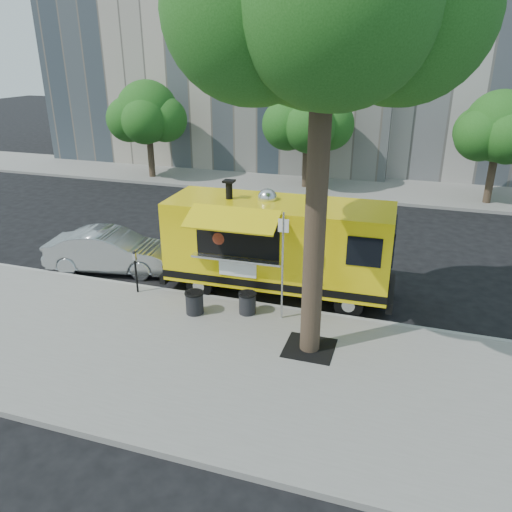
# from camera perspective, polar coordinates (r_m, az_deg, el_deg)

# --- Properties ---
(ground) EXTENTS (120.00, 120.00, 0.00)m
(ground) POSITION_cam_1_polar(r_m,az_deg,el_deg) (15.50, -1.13, -4.01)
(ground) COLOR black
(ground) RESTS_ON ground
(sidewalk) EXTENTS (60.00, 6.00, 0.15)m
(sidewalk) POSITION_cam_1_polar(r_m,az_deg,el_deg) (12.26, -7.34, -11.57)
(sidewalk) COLOR gray
(sidewalk) RESTS_ON ground
(curb) EXTENTS (60.00, 0.14, 0.16)m
(curb) POSITION_cam_1_polar(r_m,az_deg,el_deg) (14.69, -2.31, -5.27)
(curb) COLOR #999993
(curb) RESTS_ON ground
(far_sidewalk) EXTENTS (60.00, 5.00, 0.15)m
(far_sidewalk) POSITION_cam_1_polar(r_m,az_deg,el_deg) (27.86, 8.01, 7.96)
(far_sidewalk) COLOR gray
(far_sidewalk) RESTS_ON ground
(tree_well) EXTENTS (1.20, 1.20, 0.02)m
(tree_well) POSITION_cam_1_polar(r_m,az_deg,el_deg) (12.47, 6.12, -10.41)
(tree_well) COLOR black
(tree_well) RESTS_ON sidewalk
(far_tree_a) EXTENTS (3.42, 3.42, 5.36)m
(far_tree_a) POSITION_cam_1_polar(r_m,az_deg,el_deg) (29.47, -12.30, 15.78)
(far_tree_a) COLOR #33261C
(far_tree_a) RESTS_ON far_sidewalk
(far_tree_b) EXTENTS (3.60, 3.60, 5.50)m
(far_tree_b) POSITION_cam_1_polar(r_m,az_deg,el_deg) (26.60, 5.93, 15.62)
(far_tree_b) COLOR #33261C
(far_tree_b) RESTS_ON far_sidewalk
(far_tree_c) EXTENTS (3.24, 3.24, 5.21)m
(far_tree_c) POSITION_cam_1_polar(r_m,az_deg,el_deg) (25.95, 26.10, 13.13)
(far_tree_c) COLOR #33261C
(far_tree_c) RESTS_ON far_sidewalk
(sign_post) EXTENTS (0.28, 0.06, 3.00)m
(sign_post) POSITION_cam_1_polar(r_m,az_deg,el_deg) (12.97, 3.06, -0.50)
(sign_post) COLOR silver
(sign_post) RESTS_ON sidewalk
(parking_meter) EXTENTS (0.11, 0.11, 1.33)m
(parking_meter) POSITION_cam_1_polar(r_m,az_deg,el_deg) (15.18, -13.62, -1.18)
(parking_meter) COLOR black
(parking_meter) RESTS_ON sidewalk
(food_truck) EXTENTS (6.94, 3.32, 3.40)m
(food_truck) POSITION_cam_1_polar(r_m,az_deg,el_deg) (14.76, 2.41, 1.35)
(food_truck) COLOR yellow
(food_truck) RESTS_ON ground
(sedan) EXTENTS (4.46, 2.22, 1.40)m
(sedan) POSITION_cam_1_polar(r_m,az_deg,el_deg) (17.37, -16.22, 0.57)
(sedan) COLOR #9C9FA3
(sedan) RESTS_ON ground
(trash_bin_left) EXTENTS (0.53, 0.53, 0.64)m
(trash_bin_left) POSITION_cam_1_polar(r_m,az_deg,el_deg) (13.89, -7.04, -5.23)
(trash_bin_left) COLOR black
(trash_bin_left) RESTS_ON sidewalk
(trash_bin_right) EXTENTS (0.51, 0.51, 0.61)m
(trash_bin_right) POSITION_cam_1_polar(r_m,az_deg,el_deg) (13.80, -1.00, -5.32)
(trash_bin_right) COLOR black
(trash_bin_right) RESTS_ON sidewalk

